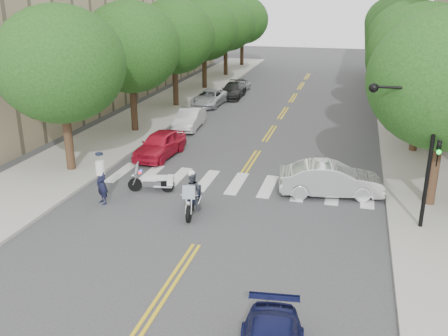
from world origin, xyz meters
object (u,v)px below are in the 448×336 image
(motorcycle_parked, at_px, (155,182))
(officer_standing, at_px, (102,183))
(motorcycle_police, at_px, (192,194))
(convertible, at_px, (331,179))

(motorcycle_parked, relative_size, officer_standing, 1.15)
(motorcycle_police, xyz_separation_m, motorcycle_parked, (-2.42, 1.78, -0.37))
(motorcycle_police, height_order, officer_standing, motorcycle_police)
(motorcycle_police, distance_m, motorcycle_parked, 3.02)
(motorcycle_parked, xyz_separation_m, convertible, (7.98, 1.65, 0.28))
(motorcycle_police, height_order, convertible, motorcycle_police)
(motorcycle_police, xyz_separation_m, officer_standing, (-4.15, -0.12, 0.09))
(officer_standing, bearing_deg, convertible, 56.03)
(motorcycle_parked, bearing_deg, officer_standing, 124.84)
(motorcycle_parked, distance_m, convertible, 8.15)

